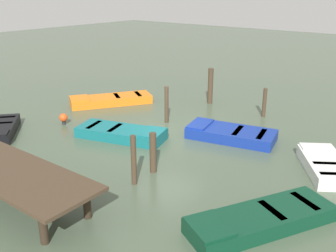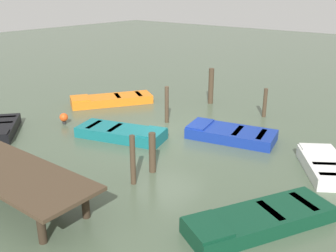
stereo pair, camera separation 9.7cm
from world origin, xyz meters
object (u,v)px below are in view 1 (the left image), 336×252
(rowboat_white, at_px, (325,165))
(rowboat_dark_green, at_px, (261,219))
(marker_buoy, at_px, (63,118))
(mooring_piling_mid_right, at_px, (167,105))
(rowboat_black, at_px, (2,129))
(mooring_piling_far_left, at_px, (264,103))
(rowboat_teal, at_px, (122,133))
(mooring_piling_center, at_px, (134,160))
(rowboat_blue, at_px, (230,134))
(mooring_piling_near_left, at_px, (210,86))
(rowboat_orange, at_px, (110,100))
(mooring_piling_near_right, at_px, (153,153))
(dock_segment, at_px, (13,174))

(rowboat_white, bearing_deg, rowboat_dark_green, 141.96)
(marker_buoy, bearing_deg, rowboat_dark_green, 170.80)
(mooring_piling_mid_right, xyz_separation_m, marker_buoy, (3.28, 2.96, -0.51))
(rowboat_black, relative_size, mooring_piling_far_left, 2.09)
(rowboat_teal, distance_m, mooring_piling_mid_right, 2.61)
(marker_buoy, bearing_deg, mooring_piling_center, 162.04)
(rowboat_blue, height_order, mooring_piling_near_left, mooring_piling_near_left)
(rowboat_blue, height_order, mooring_piling_center, mooring_piling_center)
(rowboat_orange, relative_size, mooring_piling_near_right, 3.07)
(rowboat_blue, bearing_deg, mooring_piling_center, 71.84)
(rowboat_teal, height_order, rowboat_black, same)
(rowboat_dark_green, xyz_separation_m, mooring_piling_mid_right, (6.67, -4.57, 0.58))
(rowboat_dark_green, height_order, mooring_piling_far_left, mooring_piling_far_left)
(rowboat_blue, relative_size, rowboat_teal, 0.97)
(rowboat_dark_green, bearing_deg, mooring_piling_far_left, -127.67)
(mooring_piling_near_right, bearing_deg, dock_segment, 64.83)
(rowboat_teal, xyz_separation_m, mooring_piling_near_right, (-2.85, 1.42, 0.44))
(rowboat_blue, height_order, rowboat_black, same)
(rowboat_blue, xyz_separation_m, rowboat_black, (7.38, 5.30, 0.00))
(dock_segment, bearing_deg, rowboat_black, -27.00)
(rowboat_black, bearing_deg, rowboat_orange, 126.83)
(mooring_piling_near_right, height_order, mooring_piling_far_left, mooring_piling_near_right)
(rowboat_blue, distance_m, rowboat_white, 3.82)
(rowboat_orange, relative_size, mooring_piling_far_left, 3.08)
(mooring_piling_far_left, xyz_separation_m, mooring_piling_center, (0.20, 8.27, 0.12))
(marker_buoy, bearing_deg, mooring_piling_far_left, -134.54)
(rowboat_black, distance_m, mooring_piling_near_left, 9.82)
(mooring_piling_mid_right, bearing_deg, rowboat_blue, -179.09)
(rowboat_white, bearing_deg, rowboat_blue, 47.05)
(rowboat_teal, xyz_separation_m, mooring_piling_far_left, (-3.13, -5.90, 0.44))
(rowboat_dark_green, bearing_deg, dock_segment, -34.51)
(dock_segment, xyz_separation_m, rowboat_dark_green, (-5.76, -3.11, -0.63))
(rowboat_orange, bearing_deg, mooring_piling_mid_right, 116.65)
(mooring_piling_near_left, bearing_deg, mooring_piling_mid_right, 92.11)
(rowboat_dark_green, relative_size, mooring_piling_far_left, 2.99)
(rowboat_blue, height_order, rowboat_orange, same)
(rowboat_teal, bearing_deg, marker_buoy, 170.26)
(rowboat_black, bearing_deg, dock_segment, 14.31)
(rowboat_teal, bearing_deg, rowboat_blue, 20.38)
(rowboat_white, bearing_deg, rowboat_black, 78.54)
(rowboat_white, xyz_separation_m, mooring_piling_center, (4.18, 4.40, 0.56))
(dock_segment, height_order, rowboat_orange, dock_segment)
(rowboat_blue, bearing_deg, rowboat_black, 22.18)
(marker_buoy, bearing_deg, rowboat_orange, -78.61)
(rowboat_dark_green, distance_m, mooring_piling_center, 3.98)
(mooring_piling_mid_right, bearing_deg, rowboat_black, 51.11)
(rowboat_orange, bearing_deg, mooring_piling_far_left, 145.63)
(rowboat_orange, height_order, mooring_piling_far_left, mooring_piling_far_left)
(mooring_piling_far_left, height_order, mooring_piling_center, mooring_piling_center)
(rowboat_blue, bearing_deg, rowboat_orange, -16.27)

